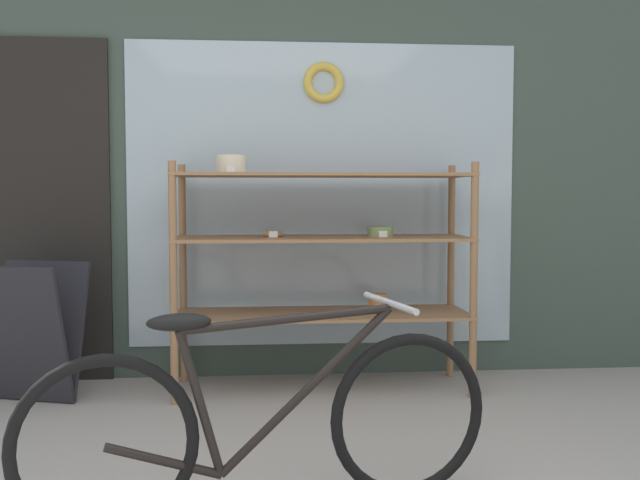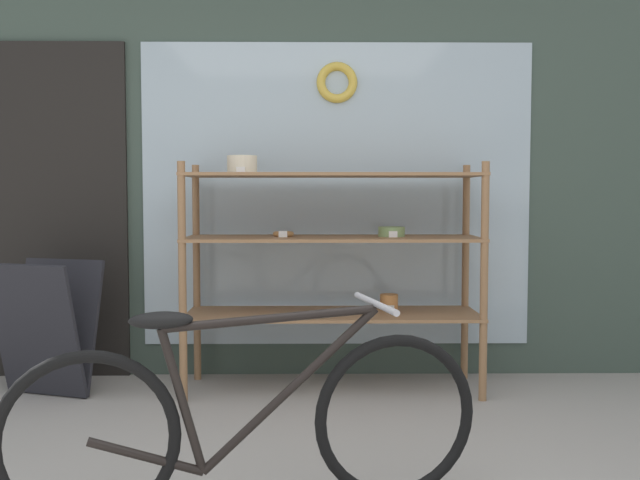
{
  "view_description": "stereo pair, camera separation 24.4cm",
  "coord_description": "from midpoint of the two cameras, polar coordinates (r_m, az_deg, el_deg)",
  "views": [
    {
      "loc": [
        -0.2,
        -2.05,
        1.14
      ],
      "look_at": [
        0.08,
        1.3,
        0.94
      ],
      "focal_mm": 40.0,
      "sensor_mm": 36.0,
      "label": 1
    },
    {
      "loc": [
        0.04,
        -2.06,
        1.14
      ],
      "look_at": [
        0.08,
        1.3,
        0.94
      ],
      "focal_mm": 40.0,
      "sensor_mm": 36.0,
      "label": 2
    }
  ],
  "objects": [
    {
      "name": "storefront_facade",
      "position": [
        4.61,
        -0.06,
        13.0
      ],
      "size": [
        6.21,
        0.13,
        3.9
      ],
      "color": "#3D4C42",
      "rests_on": "ground_plane"
    },
    {
      "name": "display_case",
      "position": [
        4.17,
        2.48,
        -0.42
      ],
      "size": [
        1.71,
        0.53,
        1.38
      ],
      "color": "#8E6642",
      "rests_on": "ground_plane"
    },
    {
      "name": "bicycle",
      "position": [
        2.62,
        -3.11,
        -14.31
      ],
      "size": [
        1.7,
        0.56,
        0.76
      ],
      "rotation": [
        0.0,
        0.0,
        0.23
      ],
      "color": "black",
      "rests_on": "ground_plane"
    },
    {
      "name": "sandwich_board",
      "position": [
        4.34,
        -19.54,
        -6.66
      ],
      "size": [
        0.63,
        0.53,
        0.76
      ],
      "rotation": [
        0.0,
        0.0,
        -0.32
      ],
      "color": "#232328",
      "rests_on": "ground_plane"
    }
  ]
}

